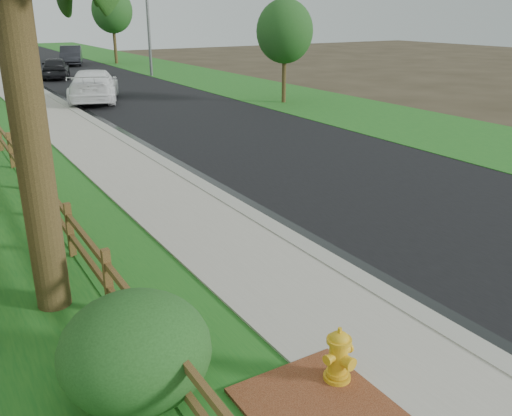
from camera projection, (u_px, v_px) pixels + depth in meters
ground at (411, 332)px, 7.95m from camera, size 120.00×120.00×0.00m
road at (87, 77)px, 38.28m from camera, size 8.00×90.00×0.02m
curb at (24, 80)px, 36.21m from camera, size 0.40×90.00×0.12m
wet_gutter at (30, 80)px, 36.39m from camera, size 0.50×90.00×0.00m
sidewalk at (3, 81)px, 35.58m from camera, size 2.20×90.00×0.10m
verge_far at (177, 71)px, 41.64m from camera, size 6.00×90.00×0.04m
ranch_fence at (56, 209)px, 11.11m from camera, size 0.12×16.92×1.10m
fire_hydrant at (339, 356)px, 6.67m from camera, size 0.49×0.39×0.74m
white_suv at (94, 86)px, 27.61m from camera, size 4.04×6.05×1.63m
dark_car_mid at (56, 68)px, 37.06m from camera, size 2.75×4.61×1.47m
dark_car_far at (71, 55)px, 46.24m from camera, size 2.91×5.08×1.58m
shrub_a at (135, 350)px, 6.38m from camera, size 2.13×2.13×1.36m
tree_near_right at (285, 32)px, 26.42m from camera, size 2.79×2.79×5.01m
tree_far_right at (112, 11)px, 46.21m from camera, size 3.43×3.43×6.32m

